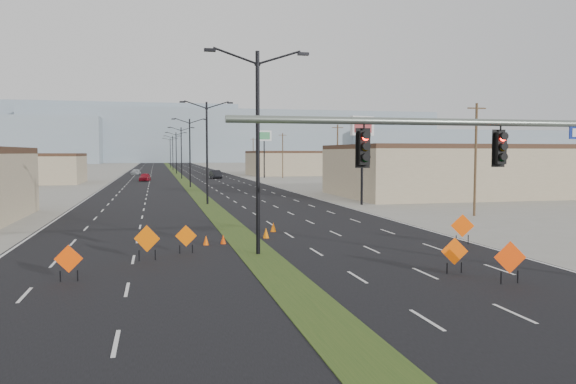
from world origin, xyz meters
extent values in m
plane|color=gray|center=(0.00, 0.00, 0.00)|extent=(600.00, 600.00, 0.00)
cube|color=black|center=(0.00, 100.00, 0.00)|extent=(25.00, 400.00, 0.02)
cube|color=#264418|center=(0.00, 100.00, 0.00)|extent=(2.00, 400.00, 0.04)
cube|color=tan|center=(34.00, 45.00, 2.75)|extent=(36.00, 18.00, 5.50)
cube|color=tan|center=(38.00, 110.00, 2.50)|extent=(44.00, 16.00, 5.00)
cube|color=#869AA7|center=(40.00, 300.00, 14.00)|extent=(220.00, 50.00, 28.00)
cube|color=#869AA7|center=(180.00, 290.00, 9.00)|extent=(160.00, 50.00, 18.00)
cube|color=#869AA7|center=(-30.00, 320.00, 16.00)|extent=(140.00, 50.00, 32.00)
cylinder|color=slate|center=(5.20, 2.00, 6.10)|extent=(16.00, 0.24, 0.24)
cube|color=black|center=(1.70, 2.00, 5.22)|extent=(0.50, 0.28, 1.30)
sphere|color=#FF0C05|center=(1.70, 1.84, 5.57)|extent=(0.22, 0.22, 0.22)
cube|color=black|center=(6.70, 2.00, 5.22)|extent=(0.50, 0.28, 1.30)
sphere|color=#FF0C05|center=(6.70, 1.84, 5.57)|extent=(0.22, 0.22, 0.22)
cylinder|color=black|center=(0.00, 12.00, 5.00)|extent=(0.20, 0.20, 10.00)
cube|color=black|center=(-2.30, 12.00, 9.95)|extent=(0.55, 0.24, 0.14)
cube|color=black|center=(2.30, 12.00, 9.95)|extent=(0.55, 0.24, 0.14)
cylinder|color=black|center=(0.00, 40.00, 5.00)|extent=(0.20, 0.20, 10.00)
cube|color=black|center=(-2.30, 40.00, 9.95)|extent=(0.55, 0.24, 0.14)
cube|color=black|center=(2.30, 40.00, 9.95)|extent=(0.55, 0.24, 0.14)
cylinder|color=black|center=(0.00, 68.00, 5.00)|extent=(0.20, 0.20, 10.00)
cube|color=black|center=(-2.30, 68.00, 9.95)|extent=(0.55, 0.24, 0.14)
cube|color=black|center=(2.30, 68.00, 9.95)|extent=(0.55, 0.24, 0.14)
cylinder|color=black|center=(0.00, 96.00, 5.00)|extent=(0.20, 0.20, 10.00)
cube|color=black|center=(-2.30, 96.00, 9.95)|extent=(0.55, 0.24, 0.14)
cube|color=black|center=(2.30, 96.00, 9.95)|extent=(0.55, 0.24, 0.14)
cylinder|color=black|center=(0.00, 124.00, 5.00)|extent=(0.20, 0.20, 10.00)
cube|color=black|center=(-2.30, 124.00, 9.95)|extent=(0.55, 0.24, 0.14)
cube|color=black|center=(2.30, 124.00, 9.95)|extent=(0.55, 0.24, 0.14)
cylinder|color=black|center=(0.00, 152.00, 5.00)|extent=(0.20, 0.20, 10.00)
cube|color=black|center=(-2.30, 152.00, 9.95)|extent=(0.55, 0.24, 0.14)
cube|color=black|center=(2.30, 152.00, 9.95)|extent=(0.55, 0.24, 0.14)
cylinder|color=black|center=(0.00, 180.00, 5.00)|extent=(0.20, 0.20, 10.00)
cube|color=black|center=(-2.30, 180.00, 9.95)|extent=(0.55, 0.24, 0.14)
cube|color=black|center=(2.30, 180.00, 9.95)|extent=(0.55, 0.24, 0.14)
cylinder|color=#4C3823|center=(20.00, 25.00, 4.50)|extent=(0.20, 0.20, 9.00)
cube|color=#4C3823|center=(20.00, 25.00, 8.60)|extent=(1.60, 0.10, 0.10)
cylinder|color=#4C3823|center=(20.00, 60.00, 4.50)|extent=(0.20, 0.20, 9.00)
cube|color=#4C3823|center=(20.00, 60.00, 8.60)|extent=(1.60, 0.10, 0.10)
cylinder|color=#4C3823|center=(20.00, 95.00, 4.50)|extent=(0.20, 0.20, 9.00)
cube|color=#4C3823|center=(20.00, 95.00, 8.60)|extent=(1.60, 0.10, 0.10)
cylinder|color=#4C3823|center=(20.00, 130.00, 4.50)|extent=(0.20, 0.20, 9.00)
cube|color=#4C3823|center=(20.00, 130.00, 8.60)|extent=(1.60, 0.10, 0.10)
imported|color=maroon|center=(-6.84, 88.52, 0.72)|extent=(2.22, 4.42, 1.45)
imported|color=black|center=(6.61, 95.81, 0.82)|extent=(2.19, 5.11, 1.64)
imported|color=#AAAEB3|center=(-9.45, 119.07, 0.63)|extent=(2.18, 4.52, 1.27)
cube|color=#F46405|center=(-5.35, 11.65, 1.05)|extent=(1.20, 0.47, 1.26)
cylinder|color=black|center=(-5.72, 11.65, 0.26)|extent=(0.05, 0.05, 0.53)
cylinder|color=black|center=(-4.98, 11.65, 0.26)|extent=(0.05, 0.05, 0.53)
cube|color=#FF4805|center=(-8.28, 7.93, 0.91)|extent=(1.10, 0.15, 1.10)
cylinder|color=black|center=(-8.60, 7.93, 0.23)|extent=(0.05, 0.05, 0.46)
cylinder|color=black|center=(-7.96, 7.93, 0.23)|extent=(0.05, 0.05, 0.46)
cube|color=#EF6205|center=(-3.47, 13.13, 0.90)|extent=(1.07, 0.26, 1.08)
cylinder|color=black|center=(-3.79, 13.13, 0.23)|extent=(0.05, 0.05, 0.45)
cylinder|color=black|center=(-3.16, 13.13, 0.23)|extent=(0.05, 0.05, 0.45)
cube|color=#FB5705|center=(7.23, 5.79, 0.95)|extent=(1.13, 0.27, 1.14)
cylinder|color=black|center=(6.90, 5.79, 0.24)|extent=(0.05, 0.05, 0.48)
cylinder|color=black|center=(7.56, 5.79, 0.24)|extent=(0.05, 0.05, 0.48)
cube|color=#F43E05|center=(8.34, 3.62, 1.04)|extent=(1.24, 0.28, 1.26)
cylinder|color=black|center=(7.98, 3.62, 0.26)|extent=(0.05, 0.05, 0.52)
cylinder|color=black|center=(8.71, 3.62, 0.26)|extent=(0.05, 0.05, 0.52)
cube|color=#FD5005|center=(11.50, 12.41, 1.06)|extent=(1.22, 0.44, 1.27)
cylinder|color=black|center=(11.13, 12.41, 0.26)|extent=(0.05, 0.05, 0.53)
cylinder|color=black|center=(11.87, 12.41, 0.26)|extent=(0.05, 0.05, 0.53)
cone|color=#EE5505|center=(-2.28, 15.49, 0.28)|extent=(0.36, 0.36, 0.56)
cone|color=#DD6704|center=(1.41, 17.18, 0.32)|extent=(0.50, 0.50, 0.64)
cone|color=orange|center=(2.37, 19.67, 0.31)|extent=(0.48, 0.48, 0.62)
cone|color=#DB3E04|center=(-1.31, 15.64, 0.27)|extent=(0.42, 0.42, 0.54)
cylinder|color=black|center=(14.61, 36.14, 3.55)|extent=(0.24, 0.24, 7.10)
cube|color=white|center=(14.61, 36.14, 7.66)|extent=(2.73, 1.38, 1.87)
cube|color=#A6373B|center=(14.61, 35.94, 7.66)|extent=(2.10, 0.89, 1.31)
cylinder|color=black|center=(16.37, 95.81, 3.94)|extent=(0.24, 0.24, 7.87)
cube|color=white|center=(16.37, 95.81, 8.49)|extent=(3.10, 1.08, 2.07)
cube|color=#388D52|center=(16.37, 95.61, 8.49)|extent=(2.43, 0.64, 1.45)
camera|label=1|loc=(-4.89, -15.21, 5.06)|focal=35.00mm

